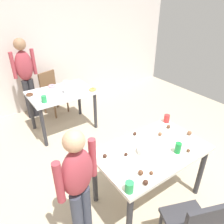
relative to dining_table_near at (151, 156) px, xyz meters
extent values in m
plane|color=tan|center=(0.02, 0.00, -0.65)|extent=(6.40, 6.40, 0.00)
cube|color=silver|center=(0.02, 3.20, 0.65)|extent=(6.40, 0.10, 2.60)
cube|color=silver|center=(0.00, 0.00, 0.08)|extent=(1.23, 0.76, 0.04)
cylinder|color=#2D2D33|center=(-0.56, -0.32, -0.29)|extent=(0.06, 0.06, 0.71)
cylinder|color=#2D2D33|center=(0.56, -0.32, -0.29)|extent=(0.06, 0.06, 0.71)
cylinder|color=#2D2D33|center=(-0.56, 0.32, -0.29)|extent=(0.06, 0.06, 0.71)
cylinder|color=#2D2D33|center=(0.56, 0.32, -0.29)|extent=(0.06, 0.06, 0.71)
cube|color=silver|center=(-0.19, 2.05, 0.08)|extent=(1.09, 0.76, 0.04)
cylinder|color=#2D2D33|center=(-0.68, 1.73, -0.29)|extent=(0.06, 0.06, 0.71)
cylinder|color=#2D2D33|center=(0.30, 1.73, -0.29)|extent=(0.06, 0.06, 0.71)
cylinder|color=#2D2D33|center=(-0.68, 2.37, -0.29)|extent=(0.06, 0.06, 0.71)
cylinder|color=#2D2D33|center=(0.30, 2.37, -0.29)|extent=(0.06, 0.06, 0.71)
cube|color=#2D2D33|center=(-0.17, -0.68, -0.22)|extent=(0.52, 0.52, 0.04)
cylinder|color=#2D2D33|center=(0.05, -0.58, -0.44)|extent=(0.04, 0.04, 0.41)
cube|color=brown|center=(-0.09, 2.71, -0.22)|extent=(0.50, 0.50, 0.04)
cube|color=brown|center=(-0.14, 2.88, 0.01)|extent=(0.37, 0.16, 0.42)
cylinder|color=brown|center=(0.13, 2.60, -0.44)|extent=(0.04, 0.04, 0.41)
cylinder|color=brown|center=(-0.19, 2.50, -0.44)|extent=(0.04, 0.04, 0.41)
cylinder|color=brown|center=(0.02, 2.93, -0.44)|extent=(0.04, 0.04, 0.41)
cylinder|color=brown|center=(-0.30, 2.82, -0.44)|extent=(0.04, 0.04, 0.41)
cylinder|color=#383D4C|center=(-0.95, -0.01, -0.31)|extent=(0.11, 0.11, 0.68)
cylinder|color=#383D4C|center=(-0.84, 0.01, -0.31)|extent=(0.11, 0.11, 0.68)
ellipsoid|color=#9E3842|center=(-0.90, 0.00, 0.27)|extent=(0.36, 0.28, 0.48)
sphere|color=tan|center=(-0.90, 0.00, 0.60)|extent=(0.18, 0.18, 0.18)
cylinder|color=#9E3842|center=(-1.08, -0.05, 0.31)|extent=(0.09, 0.09, 0.41)
cylinder|color=#9E3842|center=(-0.71, 0.05, 0.31)|extent=(0.09, 0.09, 0.41)
cylinder|color=#28282D|center=(-0.49, 2.83, -0.25)|extent=(0.11, 0.11, 0.80)
cylinder|color=#28282D|center=(-0.60, 2.82, -0.25)|extent=(0.11, 0.11, 0.80)
ellipsoid|color=#9E3842|center=(-0.54, 2.82, 0.43)|extent=(0.34, 0.24, 0.56)
sphere|color=#997051|center=(-0.54, 2.82, 0.82)|extent=(0.22, 0.22, 0.22)
cylinder|color=#9E3842|center=(-0.35, 2.84, 0.47)|extent=(0.08, 0.08, 0.48)
cylinder|color=#9E3842|center=(-0.73, 2.80, 0.47)|extent=(0.08, 0.08, 0.48)
cylinder|color=white|center=(-0.10, 0.00, 0.14)|extent=(0.16, 0.16, 0.08)
cylinder|color=#198438|center=(0.19, -0.19, 0.16)|extent=(0.07, 0.07, 0.12)
cube|color=silver|center=(0.13, 0.13, 0.10)|extent=(0.17, 0.02, 0.01)
cylinder|color=green|center=(-0.56, -0.30, 0.15)|extent=(0.08, 0.08, 0.11)
cylinder|color=red|center=(0.56, 0.30, 0.15)|extent=(0.07, 0.07, 0.11)
sphere|color=brown|center=(-0.26, -0.26, 0.12)|extent=(0.04, 0.04, 0.04)
sphere|color=brown|center=(-0.35, -0.21, 0.13)|extent=(0.05, 0.05, 0.05)
sphere|color=brown|center=(0.57, -0.06, 0.13)|extent=(0.05, 0.05, 0.05)
sphere|color=brown|center=(0.47, 0.19, 0.12)|extent=(0.05, 0.05, 0.05)
sphere|color=brown|center=(0.27, 0.14, 0.12)|extent=(0.04, 0.04, 0.04)
sphere|color=#3D2319|center=(-0.39, -0.32, 0.13)|extent=(0.05, 0.05, 0.05)
sphere|color=#3D2319|center=(-0.30, 0.08, 0.12)|extent=(0.04, 0.04, 0.04)
sphere|color=brown|center=(0.30, -0.25, 0.12)|extent=(0.04, 0.04, 0.04)
sphere|color=#3D2319|center=(-0.49, 0.19, 0.12)|extent=(0.04, 0.04, 0.04)
sphere|color=#3D2319|center=(0.03, 0.32, 0.12)|extent=(0.04, 0.04, 0.04)
cylinder|color=white|center=(-0.12, 1.92, 0.21)|extent=(0.11, 0.11, 0.22)
cylinder|color=white|center=(0.07, 1.81, 0.16)|extent=(0.09, 0.09, 0.11)
cylinder|color=green|center=(-0.57, 1.81, 0.16)|extent=(0.08, 0.08, 0.11)
torus|color=pink|center=(-0.24, 2.33, 0.12)|extent=(0.14, 0.14, 0.04)
torus|color=gold|center=(0.29, 1.78, 0.12)|extent=(0.13, 0.13, 0.04)
torus|color=brown|center=(-0.68, 2.20, 0.12)|extent=(0.12, 0.12, 0.03)
camera|label=1|loc=(-1.42, -1.27, 1.61)|focal=34.32mm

